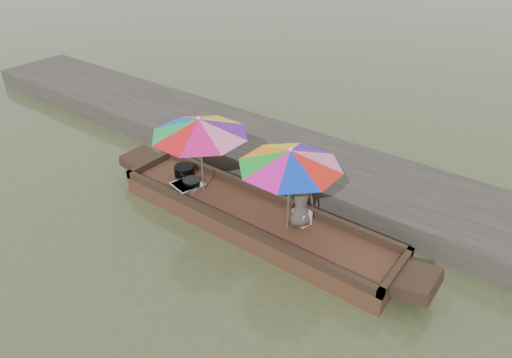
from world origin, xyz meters
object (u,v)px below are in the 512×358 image
Objects in this scene: tray_crayfish at (183,187)px; tray_scallop at (191,185)px; umbrella_stern at (289,190)px; supply_bag at (302,217)px; umbrella_bow at (201,155)px; boat_hull at (253,220)px; cooking_pot at (184,171)px; vendor at (301,201)px; charcoal_grill at (192,184)px.

tray_crayfish is 1.00× the size of tray_scallop.
tray_crayfish is at bearing -174.73° from umbrella_stern.
umbrella_stern is at bearing -116.15° from supply_bag.
umbrella_bow is at bearing 180.00° from umbrella_stern.
boat_hull is at bearing 0.00° from umbrella_bow.
cooking_pot is 0.52m from tray_crayfish.
umbrella_stern reaches higher than cooking_pot.
vendor is (0.87, 0.20, 0.66)m from boat_hull.
tray_crayfish reaches higher than boat_hull.
charcoal_grill is at bearing 64.19° from tray_crayfish.
charcoal_grill is 2.32m from umbrella_stern.
tray_scallop reaches higher than boat_hull.
umbrella_bow is at bearing -35.23° from vendor.
tray_scallop is at bearing -172.28° from supply_bag.
supply_bag is (2.42, 0.47, 0.09)m from tray_crayfish.
vendor is at bearing 12.63° from boat_hull.
umbrella_stern is at bearing 16.72° from vendor.
tray_crayfish is at bearing -31.06° from vendor.
charcoal_grill is (0.42, -0.22, -0.03)m from cooking_pot.
tray_crayfish is at bearing -115.81° from charcoal_grill.
cooking_pot is at bearing 165.96° from umbrella_bow.
umbrella_stern reaches higher than charcoal_grill.
vendor is (2.37, 0.26, 0.46)m from tray_scallop.
boat_hull is 1.11m from vendor.
tray_crayfish is 2.46m from supply_bag.
boat_hull is 1.51m from tray_scallop.
boat_hull is 1.53m from umbrella_bow.
umbrella_bow reaches higher than charcoal_grill.
tray_scallop is at bearing -178.47° from umbrella_stern.
charcoal_grill is (0.08, 0.16, 0.03)m from tray_crayfish.
boat_hull is 10.95× the size of tray_crayfish.
umbrella_stern is (2.64, -0.17, 0.67)m from cooking_pot.
vendor reaches higher than boat_hull.
supply_bag reaches higher than boat_hull.
charcoal_grill is 0.18× the size of umbrella_bow.
cooking_pot is at bearing 176.26° from umbrella_stern.
charcoal_grill is 1.17× the size of supply_bag.
vendor is at bearing 6.04° from charcoal_grill.
umbrella_bow reaches higher than tray_crayfish.
cooking_pot is 0.24× the size of umbrella_stern.
charcoal_grill is at bearing -34.59° from vendor.
umbrella_bow is (0.34, 0.21, 0.73)m from tray_crayfish.
supply_bag is 0.29× the size of vendor.
cooking_pot is (-1.89, 0.17, 0.28)m from boat_hull.
tray_scallop is at bearing -177.70° from boat_hull.
umbrella_bow is (-1.20, 0.00, 0.95)m from boat_hull.
tray_crayfish is (0.35, -0.38, -0.06)m from cooking_pot.
tray_scallop is at bearing -168.51° from umbrella_bow.
tray_crayfish is 2.49m from vendor.
umbrella_bow is at bearing 180.00° from boat_hull.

